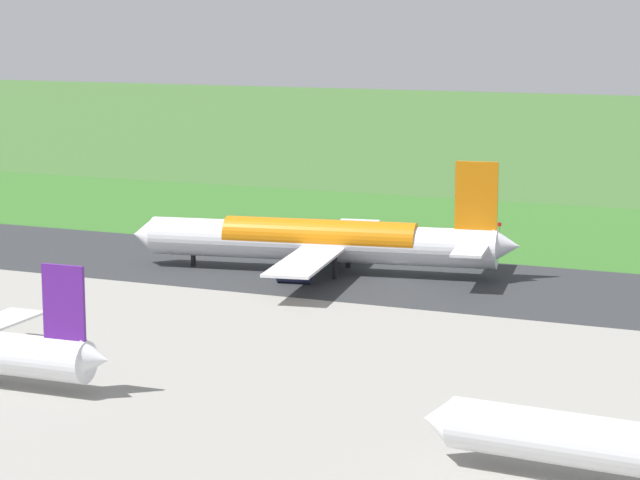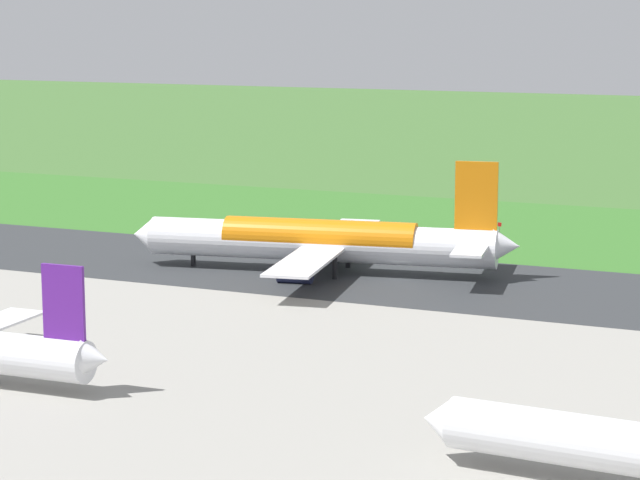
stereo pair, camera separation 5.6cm
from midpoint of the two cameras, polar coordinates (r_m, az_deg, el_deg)
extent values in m
plane|color=#3D662D|center=(171.62, 3.53, -1.75)|extent=(800.00, 800.00, 0.00)
cube|color=#2D3033|center=(171.61, 3.53, -1.74)|extent=(600.00, 31.88, 0.06)
cube|color=gray|center=(111.10, -9.02, -8.43)|extent=(440.00, 110.00, 0.05)
cube|color=#346B27|center=(204.09, 6.89, 0.10)|extent=(600.00, 80.00, 0.04)
cylinder|color=white|center=(175.01, 0.01, -0.10)|extent=(48.19, 13.23, 5.20)
cone|color=white|center=(182.71, -7.78, 0.24)|extent=(3.79, 5.38, 4.94)
cone|color=white|center=(170.73, 8.25, -0.25)|extent=(4.20, 4.95, 4.42)
cube|color=orange|center=(170.13, 6.94, 1.96)|extent=(5.60, 1.44, 9.00)
cube|color=white|center=(165.75, 6.66, -0.46)|extent=(5.46, 9.55, 0.36)
cube|color=white|center=(176.50, 7.11, 0.18)|extent=(5.46, 9.55, 0.36)
cube|color=white|center=(164.36, -0.57, -0.90)|extent=(9.63, 22.70, 0.35)
cube|color=white|center=(185.40, 1.12, 0.35)|extent=(9.63, 22.70, 0.35)
cylinder|color=#23284C|center=(168.78, -1.10, -1.47)|extent=(4.91, 3.52, 2.80)
cylinder|color=#23284C|center=(183.04, 0.12, -0.56)|extent=(4.91, 3.52, 2.80)
cylinder|color=black|center=(180.63, -5.62, -0.63)|extent=(0.70, 0.70, 3.42)
cylinder|color=black|center=(170.96, 0.66, -1.19)|extent=(0.70, 0.70, 3.42)
cylinder|color=black|center=(178.62, 1.25, -0.70)|extent=(0.70, 0.70, 3.42)
cylinder|color=orange|center=(174.92, 0.01, 0.07)|extent=(26.90, 9.61, 5.23)
cone|color=white|center=(103.12, 5.25, -7.91)|extent=(2.55, 3.98, 3.86)
cone|color=white|center=(120.17, -9.90, -5.20)|extent=(2.84, 3.52, 3.43)
cube|color=#591E8C|center=(120.61, -11.25, -2.71)|extent=(4.36, 0.54, 6.99)
cylinder|color=slate|center=(201.44, 7.94, 0.27)|extent=(0.10, 0.10, 2.34)
cube|color=red|center=(201.22, 7.95, 0.69)|extent=(0.60, 0.04, 0.60)
cone|color=orange|center=(201.68, 6.63, 0.06)|extent=(0.40, 0.40, 0.55)
camera|label=1|loc=(0.03, -89.99, 0.00)|focal=72.41mm
camera|label=2|loc=(0.03, 90.01, 0.00)|focal=72.41mm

